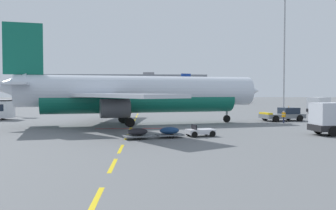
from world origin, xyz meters
name	(u,v)px	position (x,y,z in m)	size (l,w,h in m)	color
ground	(268,117)	(40.00, 40.00, 0.00)	(400.00, 400.00, 0.00)	slate
apron_paint_markings	(136,118)	(18.00, 37.24, 0.00)	(8.00, 93.88, 0.01)	yellow
airliner_foreground	(137,94)	(18.57, 26.79, 3.95)	(34.55, 33.75, 12.20)	silver
pushback_tug	(284,115)	(39.44, 31.59, 0.90)	(6.46, 4.15, 2.08)	slate
airliner_mid_left	(213,94)	(43.08, 108.49, 3.35)	(28.33, 26.93, 10.34)	silver
fuel_service_truck	(321,105)	(52.64, 47.23, 1.65)	(7.00, 6.20, 3.14)	black
baggage_train	(170,132)	(21.98, 13.76, 0.52)	(8.67, 3.80, 1.14)	silver
ground_crew_worker	(284,116)	(38.06, 27.94, 0.92)	(0.44, 0.62, 1.63)	#191E38
apron_light_mast_far	(284,39)	(47.94, 53.71, 15.06)	(1.80, 1.80, 24.13)	slate
terminal_satellite	(125,87)	(7.07, 176.25, 6.49)	(86.48, 22.78, 14.56)	gray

